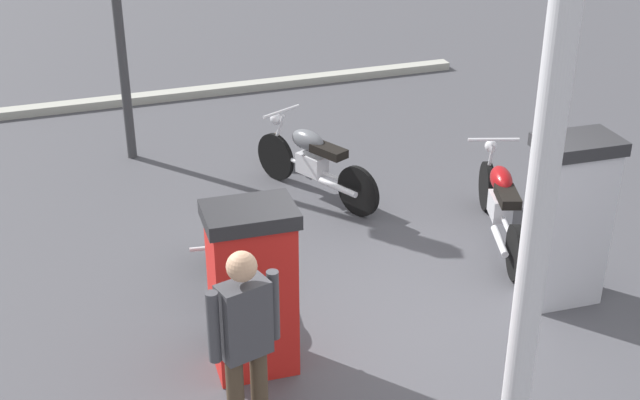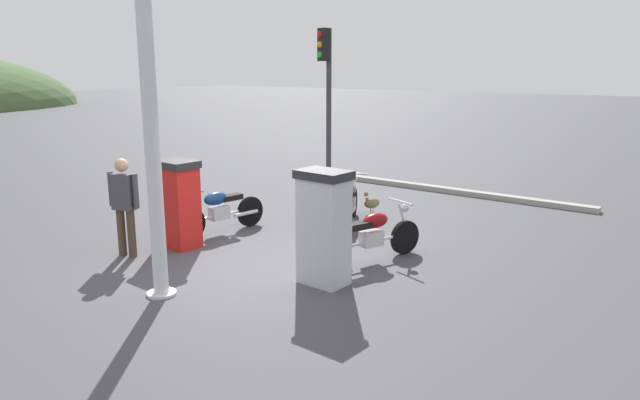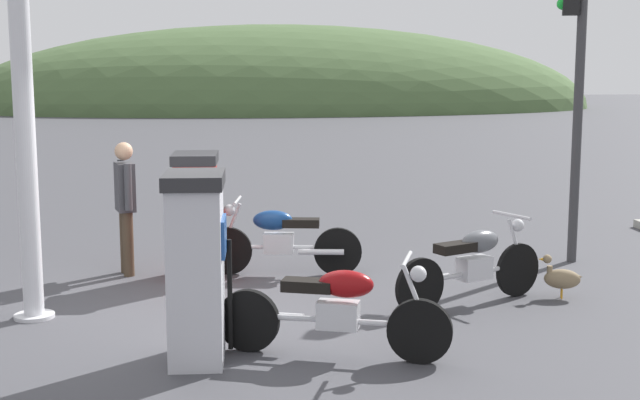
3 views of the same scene
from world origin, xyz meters
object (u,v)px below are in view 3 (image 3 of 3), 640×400
motorcycle_extra (473,262)px  attendant_person (125,199)px  fuel_pump_far (196,215)px  fuel_pump_near (196,267)px  motorcycle_far_pump (280,238)px  roadside_traffic_light (574,56)px  wandering_duck (561,278)px  canopy_support_pole (24,119)px  motorcycle_near_pump (336,309)px

motorcycle_extra → attendant_person: (-3.74, 1.90, 0.46)m
motorcycle_extra → fuel_pump_far: bearing=151.2°
fuel_pump_near → motorcycle_far_pump: 3.21m
fuel_pump_near → roadside_traffic_light: (4.73, 3.25, 1.79)m
fuel_pump_near → motorcycle_far_pump: size_ratio=0.86×
wandering_duck → fuel_pump_near: bearing=-158.8°
wandering_duck → canopy_support_pole: (-5.56, 0.02, 1.78)m
motorcycle_near_pump → motorcycle_extra: (1.70, 1.48, 0.03)m
fuel_pump_far → attendant_person: (-0.84, 0.30, 0.16)m
fuel_pump_near → motorcycle_extra: 3.24m
wandering_duck → attendant_person: bearing=159.4°
motorcycle_far_pump → motorcycle_extra: bearing=-40.3°
motorcycle_far_pump → wandering_duck: 3.30m
motorcycle_near_pump → motorcycle_extra: motorcycle_extra is taller
fuel_pump_far → motorcycle_extra: size_ratio=0.83×
fuel_pump_near → wandering_duck: bearing=21.2°
motorcycle_extra → roadside_traffic_light: roadside_traffic_light is taller
fuel_pump_near → wandering_duck: (3.93, 1.53, -0.60)m
motorcycle_far_pump → fuel_pump_near: bearing=-108.2°
canopy_support_pole → wandering_duck: bearing=-0.2°
motorcycle_far_pump → motorcycle_extra: size_ratio=1.05×
fuel_pump_far → motorcycle_far_pump: (0.99, 0.02, -0.31)m
motorcycle_extra → motorcycle_near_pump: bearing=-138.9°
motorcycle_near_pump → roadside_traffic_light: bearing=43.1°
motorcycle_near_pump → attendant_person: bearing=121.1°
fuel_pump_far → motorcycle_extra: 3.32m
fuel_pump_near → attendant_person: bearing=104.3°
fuel_pump_far → motorcycle_far_pump: size_ratio=0.79×
motorcycle_extra → attendant_person: size_ratio=1.12×
fuel_pump_near → motorcycle_near_pump: 1.26m
fuel_pump_near → attendant_person: fuel_pump_near is taller
canopy_support_pole → attendant_person: bearing=65.9°
fuel_pump_far → motorcycle_near_pump: fuel_pump_far is taller
fuel_pump_near → fuel_pump_far: bearing=90.0°
attendant_person → wandering_duck: attendant_person is taller
motorcycle_near_pump → motorcycle_far_pump: size_ratio=1.05×
fuel_pump_near → motorcycle_extra: fuel_pump_near is taller
fuel_pump_far → motorcycle_extra: fuel_pump_far is taller
roadside_traffic_light → fuel_pump_far: bearing=-177.1°
wandering_duck → canopy_support_pole: bearing=179.8°
fuel_pump_near → canopy_support_pole: canopy_support_pole is taller
attendant_person → roadside_traffic_light: bearing=-0.7°
motorcycle_extra → fuel_pump_near: bearing=-153.9°
motorcycle_near_pump → motorcycle_extra: size_ratio=1.10×
motorcycle_extra → wandering_duck: motorcycle_extra is taller
fuel_pump_far → wandering_duck: 4.23m
motorcycle_far_pump → wandering_duck: (2.93, -1.50, -0.22)m
fuel_pump_far → roadside_traffic_light: roadside_traffic_light is taller
fuel_pump_far → roadside_traffic_light: 5.09m
motorcycle_near_pump → roadside_traffic_light: roadside_traffic_light is taller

